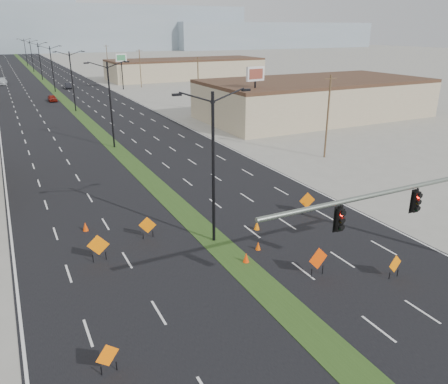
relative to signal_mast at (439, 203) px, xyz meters
name	(u,v)px	position (x,y,z in m)	size (l,w,h in m)	color
ground	(329,349)	(-8.56, -2.00, -4.79)	(600.00, 600.00, 0.00)	gray
road_surface	(53,90)	(-8.56, 98.00, -4.79)	(25.00, 400.00, 0.02)	black
median_strip	(53,90)	(-8.56, 98.00, -4.79)	(2.00, 400.00, 0.04)	#253F16
building_se_near	(315,100)	(25.44, 43.00, -2.04)	(36.00, 18.00, 5.50)	tan
building_se_far	(186,69)	(29.44, 108.00, -2.29)	(44.00, 16.00, 5.00)	tan
mesa_center	(77,28)	(31.44, 298.00, 9.21)	(220.00, 50.00, 28.00)	#80939F
mesa_east	(269,35)	(171.44, 288.00, 4.21)	(160.00, 50.00, 18.00)	#80939F
signal_mast	(439,203)	(0.00, 0.00, 0.00)	(16.30, 0.60, 8.00)	slate
streetlight_0	(213,164)	(-8.56, 10.00, 0.63)	(5.15, 0.24, 10.02)	black
streetlight_1	(110,103)	(-8.56, 38.00, 0.63)	(5.15, 0.24, 10.02)	black
streetlight_2	(72,79)	(-8.56, 66.00, 0.63)	(5.15, 0.24, 10.02)	black
streetlight_3	(52,67)	(-8.56, 94.00, 0.63)	(5.15, 0.24, 10.02)	black
streetlight_4	(40,60)	(-8.56, 122.00, 0.63)	(5.15, 0.24, 10.02)	black
streetlight_5	(32,55)	(-8.56, 150.00, 0.63)	(5.15, 0.24, 10.02)	black
streetlight_6	(26,51)	(-8.56, 178.00, 0.63)	(5.15, 0.24, 10.02)	black
utility_pole_0	(328,116)	(11.44, 23.00, -0.12)	(1.60, 0.20, 9.00)	#4C3823
utility_pole_1	(198,83)	(11.44, 58.00, -0.12)	(1.60, 0.20, 9.00)	#4C3823
utility_pole_2	(140,68)	(11.44, 93.00, -0.12)	(1.60, 0.20, 9.00)	#4C3823
utility_pole_3	(107,59)	(11.44, 128.00, -0.12)	(1.60, 0.20, 9.00)	#4C3823
car_left	(52,98)	(-10.85, 79.33, -4.15)	(1.52, 3.77, 1.28)	maroon
car_mid	(68,86)	(-5.00, 98.86, -4.15)	(1.35, 3.87, 1.27)	black
car_far	(2,81)	(-18.92, 115.10, -4.01)	(2.19, 5.40, 1.57)	silver
construction_sign_0	(108,357)	(-17.74, 1.00, -3.95)	(1.04, 0.39, 1.45)	#FF6B05
construction_sign_1	(98,246)	(-16.09, 10.68, -3.73)	(1.31, 0.40, 1.80)	orange
construction_sign_2	(147,226)	(-12.43, 12.39, -3.86)	(1.11, 0.52, 1.59)	orange
construction_sign_3	(318,259)	(-5.14, 3.22, -3.71)	(1.37, 0.14, 1.83)	#F24205
construction_sign_4	(395,265)	(-1.35, 1.04, -3.93)	(1.10, 0.22, 1.47)	orange
construction_sign_5	(307,201)	(-0.07, 10.99, -3.77)	(1.28, 0.31, 1.73)	#E36404
cone_0	(258,246)	(-6.56, 7.52, -4.50)	(0.35, 0.35, 0.58)	#E34E04
cone_1	(246,258)	(-8.08, 6.42, -4.46)	(0.40, 0.40, 0.67)	#F63905
cone_2	(257,225)	(-5.06, 10.19, -4.45)	(0.41, 0.41, 0.68)	orange
cone_3	(85,227)	(-16.05, 15.53, -4.46)	(0.40, 0.40, 0.67)	#DB3D04
pole_sign_east_near	(255,79)	(11.25, 38.18, 2.34)	(2.89, 0.76, 8.79)	black
pole_sign_east_far	(121,61)	(6.52, 91.39, 1.77)	(2.68, 0.77, 8.14)	black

